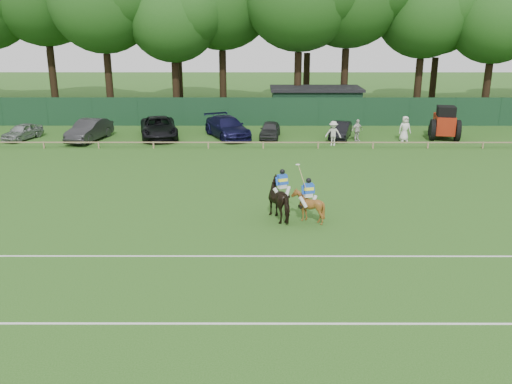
{
  "coord_description": "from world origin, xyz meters",
  "views": [
    {
      "loc": [
        0.54,
        -20.6,
        8.85
      ],
      "look_at": [
        0.5,
        3.0,
        1.4
      ],
      "focal_mm": 38.0,
      "sensor_mm": 36.0,
      "label": 1
    }
  ],
  "objects_px": {
    "estate_black": "(341,130)",
    "spectator_mid": "(357,130)",
    "sedan_navy": "(227,127)",
    "sedan_grey": "(89,130)",
    "suv_black": "(159,128)",
    "spectator_left": "(333,133)",
    "tractor": "(444,123)",
    "horse_chestnut": "(308,206)",
    "hatch_grey": "(270,130)",
    "spectator_right": "(405,129)",
    "sedan_silver": "(22,132)",
    "horse_dark": "(282,199)",
    "utility_shed": "(315,104)"
  },
  "relations": [
    {
      "from": "spectator_left",
      "to": "horse_chestnut",
      "type": "bearing_deg",
      "value": -88.85
    },
    {
      "from": "tractor",
      "to": "estate_black",
      "type": "bearing_deg",
      "value": -171.09
    },
    {
      "from": "horse_chestnut",
      "to": "estate_black",
      "type": "bearing_deg",
      "value": -119.09
    },
    {
      "from": "spectator_right",
      "to": "tractor",
      "type": "xyz_separation_m",
      "value": [
        3.28,
        0.77,
        0.27
      ]
    },
    {
      "from": "estate_black",
      "to": "utility_shed",
      "type": "xyz_separation_m",
      "value": [
        -1.15,
        8.4,
        0.89
      ]
    },
    {
      "from": "spectator_right",
      "to": "horse_dark",
      "type": "bearing_deg",
      "value": -129.54
    },
    {
      "from": "utility_shed",
      "to": "horse_dark",
      "type": "bearing_deg",
      "value": -99.14
    },
    {
      "from": "sedan_grey",
      "to": "sedan_navy",
      "type": "relative_size",
      "value": 0.87
    },
    {
      "from": "sedan_silver",
      "to": "utility_shed",
      "type": "xyz_separation_m",
      "value": [
        23.81,
        8.9,
        0.91
      ]
    },
    {
      "from": "horse_chestnut",
      "to": "spectator_right",
      "type": "bearing_deg",
      "value": -133.37
    },
    {
      "from": "horse_chestnut",
      "to": "tractor",
      "type": "height_order",
      "value": "tractor"
    },
    {
      "from": "hatch_grey",
      "to": "spectator_left",
      "type": "bearing_deg",
      "value": -26.0
    },
    {
      "from": "horse_dark",
      "to": "utility_shed",
      "type": "xyz_separation_m",
      "value": [
        4.29,
        26.7,
        0.59
      ]
    },
    {
      "from": "horse_dark",
      "to": "sedan_silver",
      "type": "height_order",
      "value": "horse_dark"
    },
    {
      "from": "sedan_grey",
      "to": "suv_black",
      "type": "xyz_separation_m",
      "value": [
        5.21,
        1.0,
        0.01
      ]
    },
    {
      "from": "sedan_silver",
      "to": "tractor",
      "type": "height_order",
      "value": "tractor"
    },
    {
      "from": "utility_shed",
      "to": "tractor",
      "type": "xyz_separation_m",
      "value": [
        9.21,
        -8.67,
        -0.3
      ]
    },
    {
      "from": "suv_black",
      "to": "utility_shed",
      "type": "xyz_separation_m",
      "value": [
        13.24,
        8.26,
        0.72
      ]
    },
    {
      "from": "suv_black",
      "to": "tractor",
      "type": "bearing_deg",
      "value": -13.88
    },
    {
      "from": "suv_black",
      "to": "spectator_right",
      "type": "distance_m",
      "value": 19.2
    },
    {
      "from": "sedan_silver",
      "to": "sedan_grey",
      "type": "relative_size",
      "value": 0.74
    },
    {
      "from": "spectator_left",
      "to": "tractor",
      "type": "xyz_separation_m",
      "value": [
        8.99,
        2.33,
        0.32
      ]
    },
    {
      "from": "horse_chestnut",
      "to": "suv_black",
      "type": "distance_m",
      "value": 21.36
    },
    {
      "from": "horse_chestnut",
      "to": "suv_black",
      "type": "height_order",
      "value": "suv_black"
    },
    {
      "from": "horse_chestnut",
      "to": "sedan_navy",
      "type": "relative_size",
      "value": 0.26
    },
    {
      "from": "sedan_grey",
      "to": "spectator_mid",
      "type": "height_order",
      "value": "spectator_mid"
    },
    {
      "from": "sedan_navy",
      "to": "estate_black",
      "type": "bearing_deg",
      "value": -26.49
    },
    {
      "from": "horse_dark",
      "to": "tractor",
      "type": "bearing_deg",
      "value": -151.73
    },
    {
      "from": "sedan_grey",
      "to": "tractor",
      "type": "relative_size",
      "value": 1.43
    },
    {
      "from": "horse_dark",
      "to": "suv_black",
      "type": "height_order",
      "value": "horse_dark"
    },
    {
      "from": "horse_chestnut",
      "to": "spectator_mid",
      "type": "relative_size",
      "value": 0.89
    },
    {
      "from": "sedan_navy",
      "to": "utility_shed",
      "type": "bearing_deg",
      "value": 21.53
    },
    {
      "from": "tractor",
      "to": "sedan_grey",
      "type": "bearing_deg",
      "value": -167.95
    },
    {
      "from": "sedan_grey",
      "to": "sedan_navy",
      "type": "distance_m",
      "value": 10.7
    },
    {
      "from": "estate_black",
      "to": "hatch_grey",
      "type": "bearing_deg",
      "value": -167.13
    },
    {
      "from": "hatch_grey",
      "to": "horse_dark",
      "type": "bearing_deg",
      "value": -83.56
    },
    {
      "from": "sedan_grey",
      "to": "spectator_right",
      "type": "height_order",
      "value": "spectator_right"
    },
    {
      "from": "spectator_right",
      "to": "spectator_mid",
      "type": "bearing_deg",
      "value": 171.55
    },
    {
      "from": "sedan_silver",
      "to": "hatch_grey",
      "type": "xyz_separation_m",
      "value": [
        19.4,
        0.8,
        0.01
      ]
    },
    {
      "from": "sedan_navy",
      "to": "tractor",
      "type": "relative_size",
      "value": 1.64
    },
    {
      "from": "horse_chestnut",
      "to": "spectator_mid",
      "type": "bearing_deg",
      "value": -123.19
    },
    {
      "from": "horse_dark",
      "to": "utility_shed",
      "type": "relative_size",
      "value": 0.27
    },
    {
      "from": "tractor",
      "to": "hatch_grey",
      "type": "bearing_deg",
      "value": -171.57
    },
    {
      "from": "horse_dark",
      "to": "spectator_right",
      "type": "distance_m",
      "value": 20.06
    },
    {
      "from": "sedan_navy",
      "to": "utility_shed",
      "type": "height_order",
      "value": "utility_shed"
    },
    {
      "from": "horse_chestnut",
      "to": "hatch_grey",
      "type": "relative_size",
      "value": 0.4
    },
    {
      "from": "spectator_mid",
      "to": "tractor",
      "type": "xyz_separation_m",
      "value": [
        6.95,
        0.8,
        0.39
      ]
    },
    {
      "from": "suv_black",
      "to": "spectator_left",
      "type": "relative_size",
      "value": 3.22
    },
    {
      "from": "sedan_silver",
      "to": "spectator_left",
      "type": "xyz_separation_m",
      "value": [
        24.03,
        -2.1,
        0.29
      ]
    },
    {
      "from": "estate_black",
      "to": "spectator_mid",
      "type": "height_order",
      "value": "spectator_mid"
    }
  ]
}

